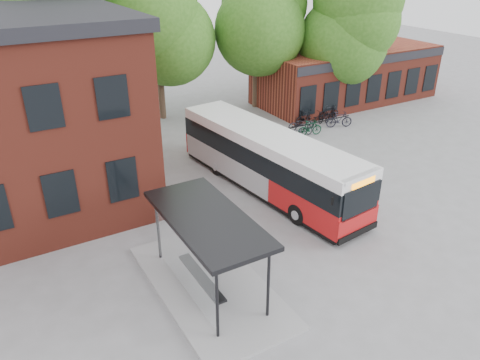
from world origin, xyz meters
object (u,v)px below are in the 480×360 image
city_bus (268,162)px  bicycle_4 (317,119)px  bicycle_2 (301,123)px  bicycle_1 (310,128)px  bicycle_3 (305,117)px  bicycle_0 (303,130)px  bus_shelter (208,252)px  bicycle_6 (331,115)px  bicycle_7 (329,112)px  bicycle_5 (339,120)px

city_bus → bicycle_4: (7.89, 6.01, -1.01)m
bicycle_2 → bicycle_1: bearing=-174.1°
city_bus → bicycle_3: (7.39, 6.67, -0.96)m
bicycle_0 → bicycle_1: (0.42, -0.14, 0.10)m
bicycle_2 → bicycle_4: 1.43m
city_bus → bicycle_1: 8.03m
bus_shelter → bicycle_0: bearing=40.7°
bicycle_6 → bicycle_4: bearing=78.0°
bus_shelter → bicycle_7: (15.38, 11.94, -0.94)m
bus_shelter → bicycle_5: 18.12m
bus_shelter → bicycle_6: size_ratio=4.52×
bicycle_1 → bicycle_3: 2.14m
city_bus → bicycle_5: city_bus is taller
bus_shelter → city_bus: (5.87, 5.24, 0.02)m
bicycle_1 → bicycle_2: bicycle_1 is taller
bicycle_3 → bicycle_6: (1.97, -0.35, -0.10)m
bicycle_4 → bicycle_5: bearing=-151.6°
bus_shelter → city_bus: size_ratio=0.60×
bicycle_3 → bicycle_7: (2.12, 0.03, -0.00)m
bus_shelter → bicycle_3: size_ratio=4.13×
city_bus → bicycle_1: city_bus is taller
bicycle_4 → bicycle_6: bicycle_4 is taller
bicycle_3 → bicycle_7: bicycle_3 is taller
bus_shelter → bicycle_3: bus_shelter is taller
bus_shelter → bicycle_2: size_ratio=3.95×
bicycle_0 → bicycle_2: size_ratio=0.86×
bicycle_7 → bicycle_6: bearing=162.1°
bicycle_3 → bicycle_6: size_ratio=1.10×
bicycle_1 → bicycle_6: size_ratio=1.09×
city_bus → bicycle_0: city_bus is taller
bicycle_5 → bicycle_7: bicycle_5 is taller
bicycle_0 → bicycle_6: bearing=-71.6°
bicycle_1 → bicycle_3: bicycle_3 is taller
bicycle_4 → bicycle_5: size_ratio=0.99×
bus_shelter → bicycle_3: 17.85m
bicycle_1 → bicycle_2: 1.08m
bicycle_0 → bicycle_5: size_ratio=0.86×
bicycle_6 → bicycle_7: bearing=-45.5°
bicycle_3 → bus_shelter: bearing=122.6°
bicycle_1 → bicycle_7: size_ratio=0.99×
bus_shelter → bicycle_0: bus_shelter is taller
bicycle_1 → bicycle_5: (2.64, 0.26, 0.03)m
bicycle_5 → bicycle_6: (0.34, 1.27, -0.13)m
bicycle_1 → bicycle_4: bearing=-42.2°
bicycle_6 → bicycle_7: size_ratio=0.91×
bicycle_4 → bicycle_2: bearing=74.9°
bicycle_0 → bicycle_2: bearing=-32.6°
bus_shelter → bicycle_7: size_ratio=4.14×
city_bus → bicycle_2: 8.79m
bus_shelter → bicycle_0: 15.63m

